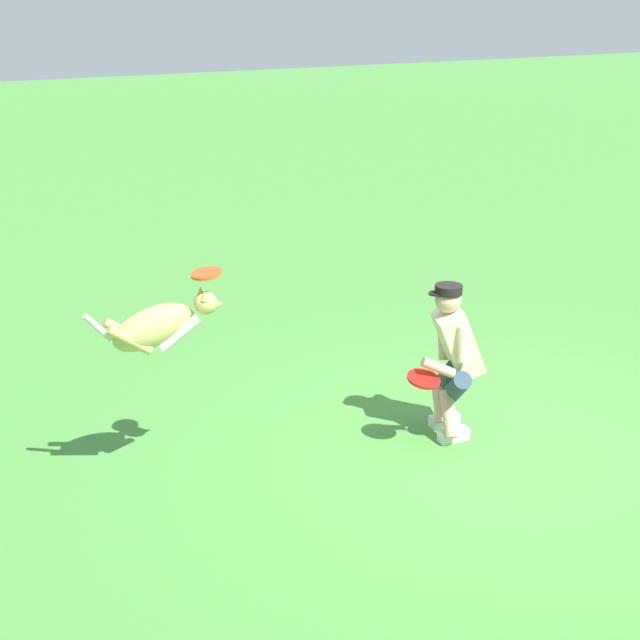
# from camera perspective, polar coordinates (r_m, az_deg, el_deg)

# --- Properties ---
(ground_plane) EXTENTS (60.00, 60.00, 0.00)m
(ground_plane) POSITION_cam_1_polar(r_m,az_deg,el_deg) (7.82, 11.39, -8.08)
(ground_plane) COLOR #46893A
(person) EXTENTS (0.67, 0.66, 1.29)m
(person) POSITION_cam_1_polar(r_m,az_deg,el_deg) (7.87, 7.86, -2.07)
(person) COLOR silver
(person) RESTS_ON ground_plane
(dog) EXTENTS (1.01, 0.33, 0.47)m
(dog) POSITION_cam_1_polar(r_m,az_deg,el_deg) (6.94, -9.51, -0.32)
(dog) COLOR tan
(frisbee_flying) EXTENTS (0.26, 0.26, 0.06)m
(frisbee_flying) POSITION_cam_1_polar(r_m,az_deg,el_deg) (6.92, -6.73, 2.75)
(frisbee_flying) COLOR #F04E1F
(frisbee_held) EXTENTS (0.36, 0.35, 0.12)m
(frisbee_held) POSITION_cam_1_polar(r_m,az_deg,el_deg) (7.61, 6.14, -3.48)
(frisbee_held) COLOR red
(frisbee_held) RESTS_ON person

